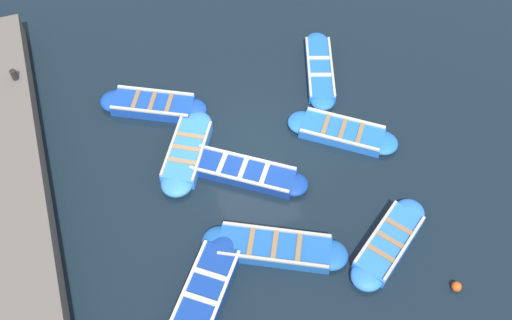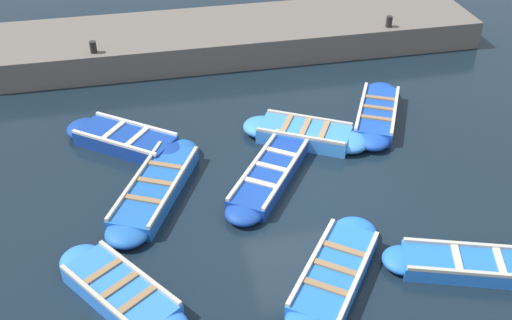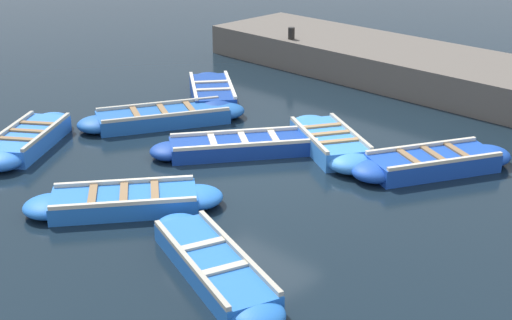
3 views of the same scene
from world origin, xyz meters
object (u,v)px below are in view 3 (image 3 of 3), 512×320
(boat_centre, at_px, (433,163))
(boat_tucked, at_px, (212,93))
(boat_end_of_row, at_px, (243,146))
(boat_bow_out, at_px, (29,139))
(boat_broadside, at_px, (163,117))
(bollard_mid_north, at_px, (291,33))
(boat_mid_row, at_px, (124,201))
(boat_alongside, at_px, (214,266))
(boat_outer_right, at_px, (329,142))

(boat_centre, distance_m, boat_tucked, 6.68)
(boat_end_of_row, xyz_separation_m, boat_tucked, (2.06, 3.28, 0.03))
(boat_bow_out, bearing_deg, boat_broadside, -15.86)
(boat_centre, xyz_separation_m, boat_end_of_row, (-1.96, 3.40, -0.02))
(boat_tucked, relative_size, bollard_mid_north, 9.60)
(boat_tucked, bearing_deg, boat_mid_row, -145.57)
(boat_alongside, height_order, bollard_mid_north, bollard_mid_north)
(boat_alongside, relative_size, boat_bow_out, 1.16)
(boat_outer_right, bearing_deg, boat_mid_row, 171.00)
(boat_mid_row, xyz_separation_m, boat_alongside, (-0.36, -2.76, -0.00))
(bollard_mid_north, bearing_deg, boat_outer_right, -130.92)
(boat_centre, height_order, boat_outer_right, boat_outer_right)
(boat_broadside, distance_m, boat_tucked, 2.18)
(boat_tucked, bearing_deg, boat_end_of_row, -122.07)
(boat_alongside, distance_m, boat_end_of_row, 4.94)
(boat_centre, relative_size, boat_broadside, 0.88)
(boat_alongside, xyz_separation_m, boat_tucked, (5.81, 6.49, 0.04))
(boat_tucked, bearing_deg, boat_outer_right, -98.34)
(boat_mid_row, distance_m, boat_alongside, 2.78)
(boat_mid_row, height_order, boat_alongside, boat_mid_row)
(boat_outer_right, bearing_deg, boat_bow_out, 133.12)
(boat_bow_out, bearing_deg, boat_centre, -54.17)
(boat_end_of_row, distance_m, boat_tucked, 3.87)
(boat_mid_row, height_order, boat_broadside, boat_broadside)
(boat_mid_row, relative_size, boat_bow_out, 1.06)
(boat_bow_out, bearing_deg, boat_mid_row, -94.80)
(boat_outer_right, relative_size, bollard_mid_north, 9.48)
(boat_broadside, xyz_separation_m, bollard_mid_north, (5.94, 1.30, 0.90))
(boat_outer_right, relative_size, boat_bow_out, 1.04)
(boat_mid_row, xyz_separation_m, boat_broadside, (3.35, 3.14, 0.01))
(boat_outer_right, bearing_deg, boat_alongside, -158.76)
(boat_outer_right, height_order, boat_bow_out, boat_outer_right)
(boat_alongside, height_order, boat_end_of_row, boat_end_of_row)
(boat_tucked, bearing_deg, boat_alongside, -131.82)
(boat_mid_row, height_order, bollard_mid_north, bollard_mid_north)
(boat_outer_right, height_order, boat_end_of_row, boat_outer_right)
(boat_bow_out, bearing_deg, bollard_mid_north, 2.84)
(boat_centre, distance_m, boat_broadside, 6.41)
(boat_centre, relative_size, boat_alongside, 0.96)
(boat_centre, distance_m, bollard_mid_north, 8.42)
(boat_outer_right, bearing_deg, boat_centre, -75.55)
(boat_end_of_row, relative_size, boat_bow_out, 1.17)
(boat_centre, bearing_deg, boat_alongside, 178.08)
(boat_centre, xyz_separation_m, boat_broadside, (-2.00, 6.09, -0.01))
(boat_end_of_row, bearing_deg, boat_alongside, -139.45)
(boat_mid_row, bearing_deg, boat_centre, -28.87)
(boat_bow_out, relative_size, bollard_mid_north, 9.10)
(boat_broadside, relative_size, bollard_mid_north, 11.45)
(boat_centre, height_order, boat_bow_out, boat_bow_out)
(boat_broadside, bearing_deg, boat_bow_out, 164.14)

